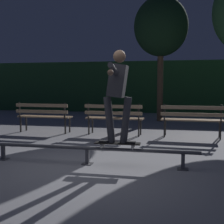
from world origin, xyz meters
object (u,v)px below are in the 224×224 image
object	(u,v)px
grind_rail	(87,151)
park_bench_leftmost	(44,114)
skateboarder	(118,88)
park_bench_right_center	(192,117)
park_bench_left_center	(114,116)
tree_behind_benches	(161,27)
skateboard	(118,144)

from	to	relation	value
grind_rail	park_bench_leftmost	size ratio (longest dim) A/B	2.37
skateboarder	park_bench_leftmost	bearing A→B (deg)	131.50
grind_rail	park_bench_leftmost	distance (m)	3.91
grind_rail	park_bench_right_center	bearing A→B (deg)	59.15
grind_rail	skateboarder	xyz separation A→B (m)	(0.54, 0.00, 1.08)
park_bench_left_center	grind_rail	bearing A→B (deg)	-86.65
skateboarder	tree_behind_benches	world-z (taller)	tree_behind_benches
park_bench_right_center	tree_behind_benches	distance (m)	4.83
park_bench_leftmost	park_bench_left_center	xyz separation A→B (m)	(2.08, 0.00, 0.00)
tree_behind_benches	park_bench_right_center	bearing A→B (deg)	-73.94
grind_rail	park_bench_right_center	size ratio (longest dim) A/B	2.37
park_bench_leftmost	park_bench_left_center	size ratio (longest dim) A/B	1.00
grind_rail	tree_behind_benches	size ratio (longest dim) A/B	0.82
park_bench_left_center	park_bench_right_center	world-z (taller)	same
park_bench_right_center	tree_behind_benches	world-z (taller)	tree_behind_benches
grind_rail	skateboarder	world-z (taller)	skateboarder
tree_behind_benches	park_bench_left_center	bearing A→B (deg)	-105.78
grind_rail	skateboarder	size ratio (longest dim) A/B	2.46
park_bench_leftmost	park_bench_right_center	size ratio (longest dim) A/B	1.00
skateboarder	park_bench_right_center	xyz separation A→B (m)	(1.35, 3.17, -0.78)
skateboarder	skateboard	bearing A→B (deg)	-178.02
park_bench_left_center	tree_behind_benches	size ratio (longest dim) A/B	0.35
skateboarder	park_bench_left_center	xyz separation A→B (m)	(-0.73, 3.17, -0.78)
park_bench_right_center	park_bench_left_center	bearing A→B (deg)	180.00
skateboarder	park_bench_leftmost	world-z (taller)	skateboarder
grind_rail	park_bench_leftmost	world-z (taller)	park_bench_leftmost
skateboard	skateboarder	distance (m)	0.94
park_bench_leftmost	park_bench_left_center	distance (m)	2.08
grind_rail	park_bench_left_center	world-z (taller)	park_bench_left_center
park_bench_leftmost	park_bench_right_center	xyz separation A→B (m)	(4.16, 0.00, 0.00)
skateboarder	park_bench_right_center	size ratio (longest dim) A/B	0.97
park_bench_leftmost	skateboard	bearing A→B (deg)	-48.53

